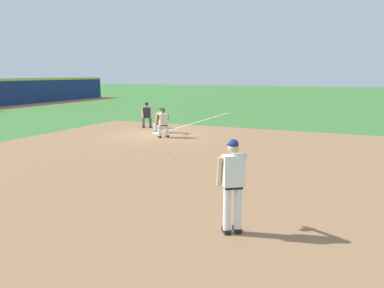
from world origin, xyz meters
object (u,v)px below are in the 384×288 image
pitcher (233,180)px  baserunner (163,121)px  first_base_bag (157,134)px  baseball (168,151)px  first_baseman (161,119)px  umpire (147,114)px

pitcher → baserunner: 11.36m
first_base_bag → baserunner: size_ratio=0.26×
baseball → pitcher: bearing=-143.5°
pitcher → first_base_bag: bearing=36.0°
first_baseman → pitcher: bearing=-145.5°
baseball → pitcher: size_ratio=0.04×
first_baseman → baseball: bearing=-148.6°
first_base_bag → baseball: bearing=-144.9°
umpire → first_baseman: bearing=-128.3°
baserunner → umpire: size_ratio=1.00×
pitcher → baserunner: bearing=34.9°
baseball → umpire: umpire is taller
first_base_bag → baseball: (-3.70, -2.60, -0.01)m
baseball → baserunner: (3.06, 1.85, 0.76)m
baseball → first_baseman: first_baseman is taller
baseball → pitcher: 7.86m
baseball → first_base_bag: bearing=35.1°
pitcher → baserunner: (9.31, 6.49, -0.27)m
baseball → pitcher: pitcher is taller
pitcher → baserunner: pitcher is taller
pitcher → umpire: (11.87, 8.93, -0.27)m
first_baseman → baserunner: baserunner is taller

